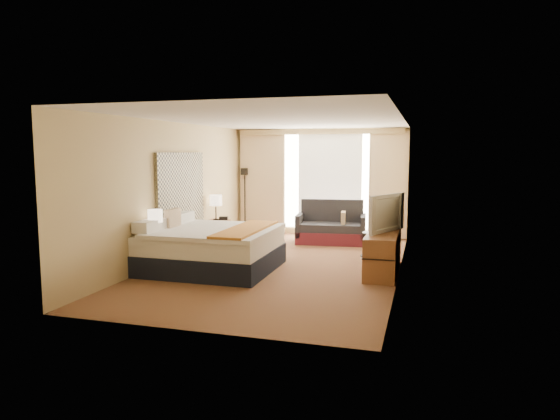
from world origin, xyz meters
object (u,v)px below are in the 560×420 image
(nightstand_left, at_px, (158,256))
(desk_chair, at_px, (375,236))
(nightstand_right, at_px, (217,233))
(television, at_px, (381,213))
(bed, at_px, (211,248))
(loveseat, at_px, (331,229))
(media_dresser, at_px, (383,252))
(lamp_left, at_px, (155,217))
(floor_lamp, at_px, (245,187))
(lamp_right, at_px, (216,201))

(nightstand_left, distance_m, desk_chair, 4.11)
(nightstand_left, xyz_separation_m, nightstand_right, (0.00, 2.50, 0.00))
(nightstand_right, xyz_separation_m, television, (3.65, -1.44, 0.74))
(bed, xyz_separation_m, loveseat, (1.53, 3.15, -0.06))
(loveseat, bearing_deg, bed, -122.49)
(media_dresser, relative_size, television, 1.63)
(loveseat, bearing_deg, desk_chair, -56.57)
(bed, distance_m, loveseat, 3.50)
(loveseat, bearing_deg, lamp_left, -129.97)
(television, bearing_deg, floor_lamp, 72.40)
(nightstand_right, distance_m, floor_lamp, 2.05)
(bed, bearing_deg, media_dresser, 12.67)
(loveseat, relative_size, television, 1.46)
(floor_lamp, bearing_deg, nightstand_left, -89.60)
(nightstand_left, distance_m, television, 3.87)
(floor_lamp, relative_size, lamp_right, 2.92)
(media_dresser, xyz_separation_m, floor_lamp, (-3.73, 3.30, 0.81))
(bed, height_order, loveseat, bed)
(media_dresser, bearing_deg, nightstand_left, -164.16)
(nightstand_right, relative_size, floor_lamp, 0.34)
(floor_lamp, distance_m, lamp_right, 1.85)
(lamp_left, distance_m, television, 3.83)
(loveseat, height_order, desk_chair, loveseat)
(desk_chair, distance_m, lamp_left, 4.17)
(nightstand_left, height_order, bed, bed)
(media_dresser, bearing_deg, television, 164.59)
(desk_chair, xyz_separation_m, television, (0.21, -1.17, 0.60))
(nightstand_left, xyz_separation_m, bed, (0.81, 0.40, 0.11))
(nightstand_left, relative_size, desk_chair, 0.58)
(media_dresser, bearing_deg, floor_lamp, 138.50)
(nightstand_left, relative_size, loveseat, 0.34)
(media_dresser, relative_size, floor_lamp, 1.10)
(media_dresser, distance_m, desk_chair, 1.21)
(media_dresser, height_order, desk_chair, desk_chair)
(desk_chair, bearing_deg, floor_lamp, 170.13)
(nightstand_left, distance_m, media_dresser, 3.85)
(nightstand_left, xyz_separation_m, desk_chair, (3.44, 2.23, 0.15))
(floor_lamp, xyz_separation_m, lamp_right, (0.01, -1.84, -0.17))
(loveseat, bearing_deg, nightstand_right, -162.44)
(loveseat, height_order, lamp_right, lamp_right)
(media_dresser, xyz_separation_m, lamp_right, (-3.72, 1.46, 0.63))
(desk_chair, bearing_deg, media_dresser, -56.22)
(floor_lamp, relative_size, lamp_left, 3.13)
(nightstand_right, relative_size, desk_chair, 0.58)
(bed, height_order, floor_lamp, floor_lamp)
(television, bearing_deg, lamp_left, 130.77)
(nightstand_left, xyz_separation_m, lamp_left, (-0.02, -0.03, 0.68))
(bed, height_order, lamp_left, lamp_left)
(media_dresser, relative_size, lamp_right, 3.22)
(bed, distance_m, television, 2.99)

